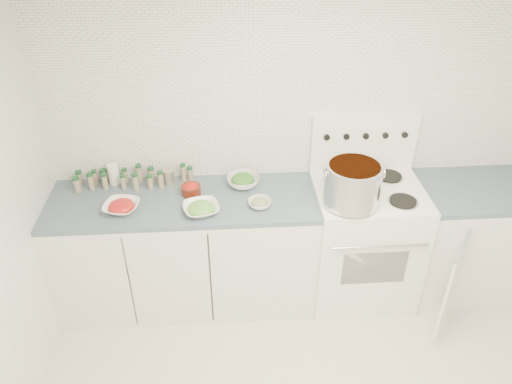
% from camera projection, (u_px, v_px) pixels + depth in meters
% --- Properties ---
extents(room_walls, '(3.54, 3.04, 2.52)m').
position_uv_depth(room_walls, '(349.00, 222.00, 2.11)').
color(room_walls, white).
rests_on(room_walls, ground).
extents(counter_left, '(1.85, 0.62, 0.90)m').
position_uv_depth(counter_left, '(187.00, 250.00, 3.67)').
color(counter_left, white).
rests_on(counter_left, ground).
extents(stove, '(0.76, 0.70, 1.36)m').
position_uv_depth(stove, '(362.00, 238.00, 3.71)').
color(stove, white).
rests_on(stove, ground).
extents(counter_right, '(0.89, 0.95, 0.90)m').
position_uv_depth(counter_right, '(468.00, 238.00, 3.78)').
color(counter_right, white).
rests_on(counter_right, ground).
extents(stock_pot, '(0.39, 0.37, 0.28)m').
position_uv_depth(stock_pot, '(353.00, 183.00, 3.23)').
color(stock_pot, silver).
rests_on(stock_pot, stove).
extents(bowl_tomato, '(0.27, 0.27, 0.08)m').
position_uv_depth(bowl_tomato, '(121.00, 207.00, 3.29)').
color(bowl_tomato, white).
rests_on(bowl_tomato, counter_left).
extents(bowl_snowpea, '(0.28, 0.28, 0.08)m').
position_uv_depth(bowl_snowpea, '(201.00, 208.00, 3.28)').
color(bowl_snowpea, white).
rests_on(bowl_snowpea, counter_left).
extents(bowl_broccoli, '(0.23, 0.23, 0.09)m').
position_uv_depth(bowl_broccoli, '(243.00, 181.00, 3.55)').
color(bowl_broccoli, white).
rests_on(bowl_broccoli, counter_left).
extents(bowl_zucchini, '(0.20, 0.20, 0.06)m').
position_uv_depth(bowl_zucchini, '(260.00, 203.00, 3.34)').
color(bowl_zucchini, white).
rests_on(bowl_zucchini, counter_left).
extents(bowl_pepper, '(0.14, 0.14, 0.08)m').
position_uv_depth(bowl_pepper, '(191.00, 189.00, 3.46)').
color(bowl_pepper, '#51180D').
rests_on(bowl_pepper, counter_left).
extents(salt_canister, '(0.08, 0.08, 0.15)m').
position_uv_depth(salt_canister, '(114.00, 174.00, 3.55)').
color(salt_canister, white).
rests_on(salt_canister, counter_left).
extents(tin_can, '(0.10, 0.10, 0.11)m').
position_uv_depth(tin_can, '(169.00, 177.00, 3.57)').
color(tin_can, '#A79E8E').
rests_on(tin_can, counter_left).
extents(spice_cluster, '(0.83, 0.16, 0.14)m').
position_uv_depth(spice_cluster, '(127.00, 178.00, 3.54)').
color(spice_cluster, gray).
rests_on(spice_cluster, counter_left).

